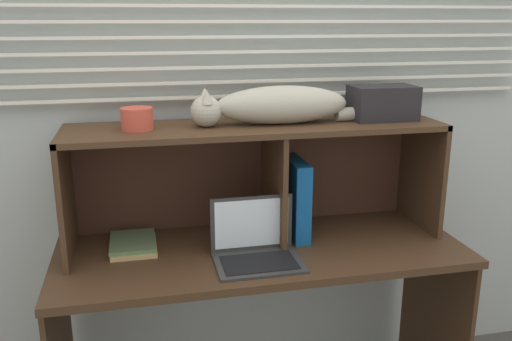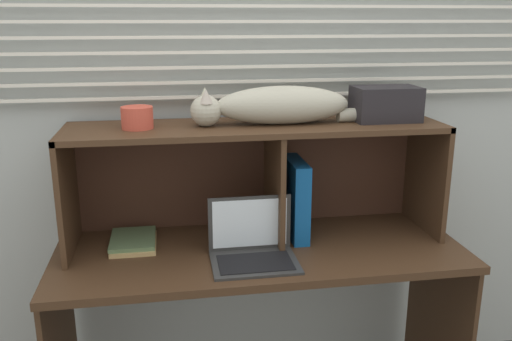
{
  "view_description": "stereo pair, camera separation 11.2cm",
  "coord_description": "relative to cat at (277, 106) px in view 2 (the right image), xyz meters",
  "views": [
    {
      "loc": [
        -0.44,
        -1.67,
        1.62
      ],
      "look_at": [
        0.0,
        0.32,
        1.04
      ],
      "focal_mm": 38.04,
      "sensor_mm": 36.0,
      "label": 1
    },
    {
      "loc": [
        -0.34,
        -1.7,
        1.62
      ],
      "look_at": [
        0.0,
        0.32,
        1.04
      ],
      "focal_mm": 38.04,
      "sensor_mm": 36.0,
      "label": 2
    }
  ],
  "objects": [
    {
      "name": "storage_box",
      "position": [
        0.44,
        0.0,
        -0.0
      ],
      "size": [
        0.25,
        0.16,
        0.13
      ],
      "primitive_type": "cube",
      "color": "black",
      "rests_on": "hutch_shelf_unit"
    },
    {
      "name": "desk",
      "position": [
        -0.08,
        -0.11,
        -0.68
      ],
      "size": [
        1.57,
        0.6,
        0.76
      ],
      "color": "#422B1A",
      "rests_on": "ground"
    },
    {
      "name": "book_stack",
      "position": [
        -0.57,
        0.0,
        -0.52
      ],
      "size": [
        0.18,
        0.23,
        0.03
      ],
      "color": "tan",
      "rests_on": "desk"
    },
    {
      "name": "hutch_shelf_unit",
      "position": [
        -0.07,
        0.04,
        -0.21
      ],
      "size": [
        1.45,
        0.37,
        0.46
      ],
      "color": "#422B1A",
      "rests_on": "desk"
    },
    {
      "name": "small_basket",
      "position": [
        -0.52,
        0.0,
        -0.03
      ],
      "size": [
        0.12,
        0.12,
        0.08
      ],
      "primitive_type": "cylinder",
      "color": "#C54837",
      "rests_on": "hutch_shelf_unit"
    },
    {
      "name": "binder_upright",
      "position": [
        0.08,
        0.0,
        -0.38
      ],
      "size": [
        0.06,
        0.25,
        0.32
      ],
      "primitive_type": "cube",
      "color": "#115095",
      "rests_on": "desk"
    },
    {
      "name": "cat",
      "position": [
        0.0,
        0.0,
        0.0
      ],
      "size": [
        0.82,
        0.15,
        0.15
      ],
      "color": "#AFAB99",
      "rests_on": "hutch_shelf_unit"
    },
    {
      "name": "laptop",
      "position": [
        -0.13,
        -0.2,
        -0.49
      ],
      "size": [
        0.31,
        0.23,
        0.22
      ],
      "color": "#303030",
      "rests_on": "desk"
    },
    {
      "name": "back_panel_with_blinds",
      "position": [
        -0.08,
        0.23,
        -0.04
      ],
      "size": [
        4.4,
        0.08,
        2.5
      ],
      "color": "#AEB4B3",
      "rests_on": "ground"
    }
  ]
}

